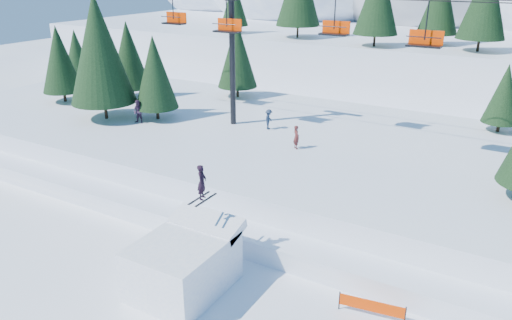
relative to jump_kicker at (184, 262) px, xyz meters
The scene contains 9 objects.
ground 2.43m from the jump_kicker, 52.64° to the right, with size 160.00×160.00×0.00m, color white.
mid_shelf 16.45m from the jump_kicker, 85.75° to the left, with size 70.00×22.00×2.50m, color white.
berm 6.57m from the jump_kicker, 79.23° to the left, with size 70.00×6.00×1.10m, color white.
jump_kicker is the anchor object (origin of this frame).
chairlift 18.55m from the jump_kicker, 79.09° to the left, with size 46.00×3.21×10.28m.
conifer_stand 17.81m from the jump_kicker, 78.41° to the left, with size 64.05×16.23×9.91m.
distant_skiers 15.49m from the jump_kicker, 96.43° to the left, with size 30.49×5.91×1.87m.
banner_near 8.58m from the jump_kicker, 15.71° to the left, with size 2.83×0.46×0.90m.
banner_far 10.75m from the jump_kicker, 26.87° to the left, with size 2.85×0.27×0.90m.
Camera 1 is at (11.56, -13.80, 14.11)m, focal length 35.00 mm.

